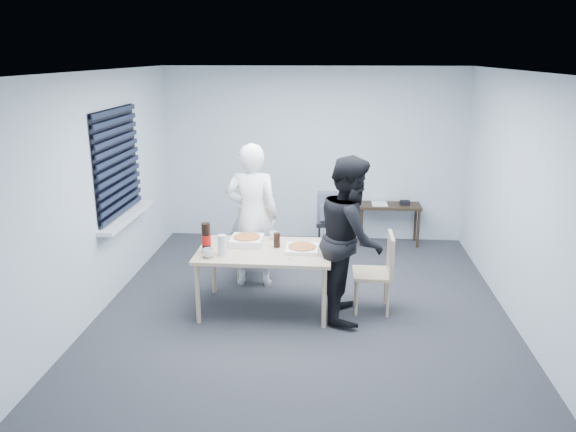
# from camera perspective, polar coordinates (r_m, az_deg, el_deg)

# --- Properties ---
(room) EXTENTS (5.00, 5.00, 5.00)m
(room) POSITION_cam_1_polar(r_m,az_deg,el_deg) (6.89, -16.66, 4.38)
(room) COLOR #29292D
(room) RESTS_ON ground
(dining_table) EXTENTS (1.45, 0.92, 0.71)m
(dining_table) POSITION_cam_1_polar(r_m,az_deg,el_deg) (6.18, -2.38, -3.93)
(dining_table) COLOR tan
(dining_table) RESTS_ON ground
(chair_far) EXTENTS (0.42, 0.42, 0.89)m
(chair_far) POSITION_cam_1_polar(r_m,az_deg,el_deg) (7.17, -3.46, -2.22)
(chair_far) COLOR tan
(chair_far) RESTS_ON ground
(chair_right) EXTENTS (0.42, 0.42, 0.89)m
(chair_right) POSITION_cam_1_polar(r_m,az_deg,el_deg) (6.27, 9.36, -5.16)
(chair_right) COLOR tan
(chair_right) RESTS_ON ground
(person_white) EXTENTS (0.65, 0.42, 1.77)m
(person_white) POSITION_cam_1_polar(r_m,az_deg,el_deg) (6.80, -3.65, 0.05)
(person_white) COLOR white
(person_white) RESTS_ON ground
(person_black) EXTENTS (0.47, 0.86, 1.77)m
(person_black) POSITION_cam_1_polar(r_m,az_deg,el_deg) (6.00, 6.38, -2.25)
(person_black) COLOR black
(person_black) RESTS_ON ground
(side_table) EXTENTS (0.91, 0.40, 0.61)m
(side_table) POSITION_cam_1_polar(r_m,az_deg,el_deg) (8.51, 10.28, 0.64)
(side_table) COLOR #302113
(side_table) RESTS_ON ground
(stool) EXTENTS (0.33, 0.33, 0.45)m
(stool) POSITION_cam_1_polar(r_m,az_deg,el_deg) (8.06, 4.06, -1.40)
(stool) COLOR black
(stool) RESTS_ON ground
(backpack) EXTENTS (0.31, 0.23, 0.44)m
(backpack) POSITION_cam_1_polar(r_m,az_deg,el_deg) (7.96, 4.11, 0.80)
(backpack) COLOR slate
(backpack) RESTS_ON stool
(pizza_box_a) EXTENTS (0.35, 0.35, 0.09)m
(pizza_box_a) POSITION_cam_1_polar(r_m,az_deg,el_deg) (6.33, -4.19, -2.47)
(pizza_box_a) COLOR white
(pizza_box_a) RESTS_ON dining_table
(pizza_box_b) EXTENTS (0.35, 0.35, 0.05)m
(pizza_box_b) POSITION_cam_1_polar(r_m,az_deg,el_deg) (6.12, 1.43, -3.30)
(pizza_box_b) COLOR white
(pizza_box_b) RESTS_ON dining_table
(mug_a) EXTENTS (0.17, 0.17, 0.10)m
(mug_a) POSITION_cam_1_polar(r_m,az_deg,el_deg) (5.96, -8.09, -3.74)
(mug_a) COLOR silver
(mug_a) RESTS_ON dining_table
(mug_b) EXTENTS (0.10, 0.10, 0.09)m
(mug_b) POSITION_cam_1_polar(r_m,az_deg,el_deg) (6.46, -1.46, -2.00)
(mug_b) COLOR silver
(mug_b) RESTS_ON dining_table
(cola_glass) EXTENTS (0.09, 0.09, 0.16)m
(cola_glass) POSITION_cam_1_polar(r_m,az_deg,el_deg) (6.20, -1.14, -2.47)
(cola_glass) COLOR black
(cola_glass) RESTS_ON dining_table
(soda_bottle) EXTENTS (0.10, 0.10, 0.32)m
(soda_bottle) POSITION_cam_1_polar(r_m,az_deg,el_deg) (6.09, -8.30, -2.25)
(soda_bottle) COLOR black
(soda_bottle) RESTS_ON dining_table
(plastic_cups) EXTENTS (0.11, 0.11, 0.22)m
(plastic_cups) POSITION_cam_1_polar(r_m,az_deg,el_deg) (5.99, -6.71, -2.96)
(plastic_cups) COLOR silver
(plastic_cups) RESTS_ON dining_table
(rubber_band) EXTENTS (0.06, 0.06, 0.00)m
(rubber_band) POSITION_cam_1_polar(r_m,az_deg,el_deg) (5.86, 0.22, -4.41)
(rubber_band) COLOR red
(rubber_band) RESTS_ON dining_table
(papers) EXTENTS (0.31, 0.36, 0.01)m
(papers) POSITION_cam_1_polar(r_m,az_deg,el_deg) (8.49, 9.29, 1.23)
(papers) COLOR white
(papers) RESTS_ON side_table
(black_box) EXTENTS (0.16, 0.13, 0.06)m
(black_box) POSITION_cam_1_polar(r_m,az_deg,el_deg) (8.51, 11.78, 1.34)
(black_box) COLOR black
(black_box) RESTS_ON side_table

